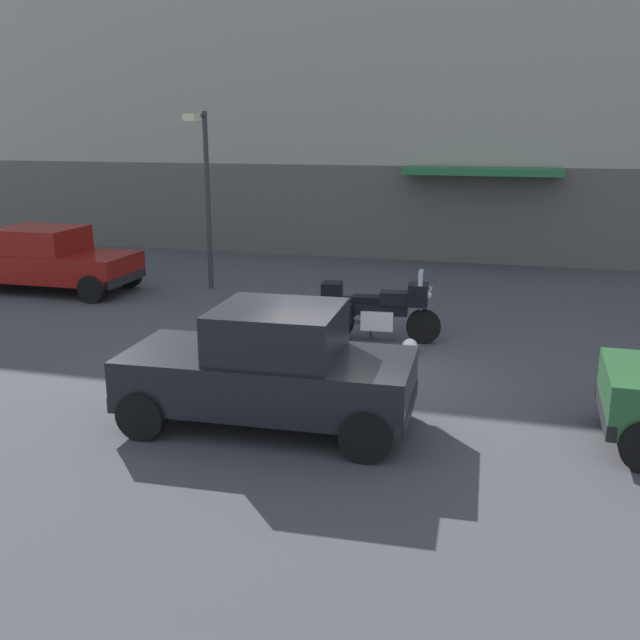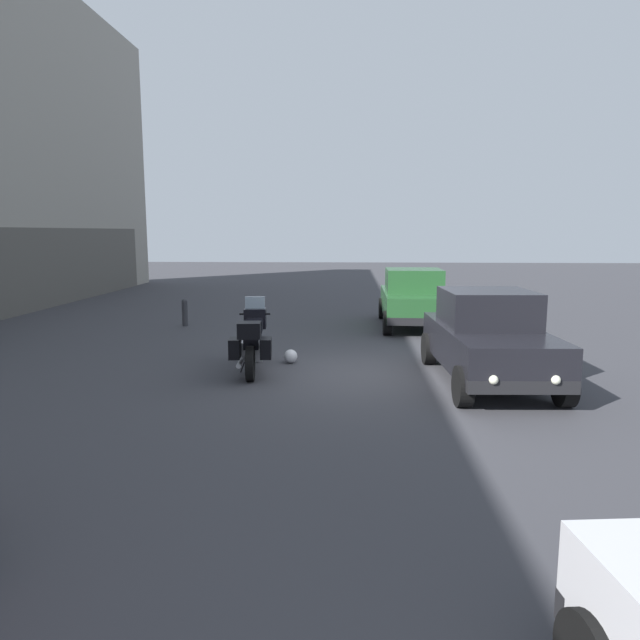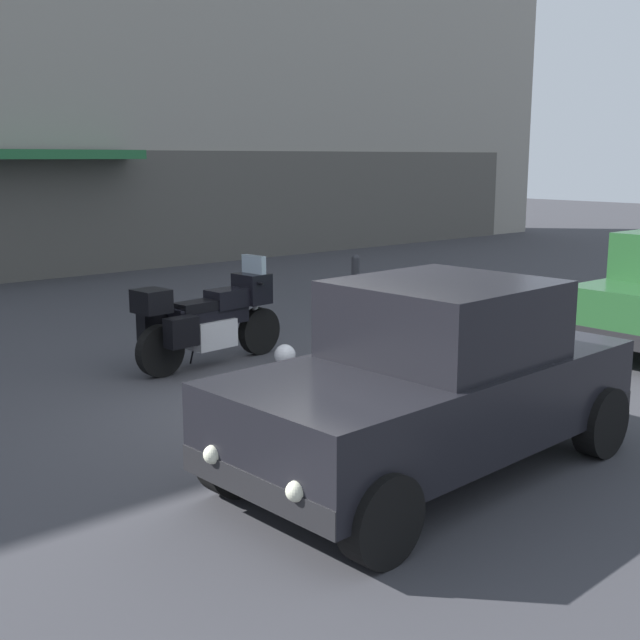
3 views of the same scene
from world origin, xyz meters
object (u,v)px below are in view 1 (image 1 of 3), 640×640
Objects in this scene: motorcycle at (378,309)px; streetlamp_curbside at (204,182)px; helmet at (410,346)px; car_sedan_far at (43,259)px; car_hatchback_near at (270,368)px.

motorcycle is 6.23m from streetlamp_curbside.
car_sedan_far is (-9.42, 2.74, 0.64)m from helmet.
motorcycle is at bearing -100.39° from car_hatchback_near.
helmet is 0.07× the size of car_hatchback_near.
streetlamp_curbside reaches higher than car_hatchback_near.
streetlamp_curbside reaches higher than motorcycle.
motorcycle is 8.96m from car_sedan_far.
motorcycle is at bearing 165.84° from car_sedan_far.
car_hatchback_near is at bearing 141.05° from car_sedan_far.
motorcycle is 0.58× the size of car_hatchback_near.
helmet is at bearing -47.72° from motorcycle.
car_sedan_far is at bearing -162.63° from streetlamp_curbside.
car_sedan_far is at bearing 163.80° from helmet.
motorcycle is 0.49× the size of car_sedan_far.
car_sedan_far is 4.40m from streetlamp_curbside.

